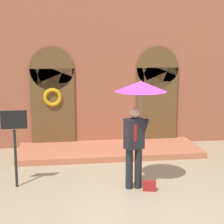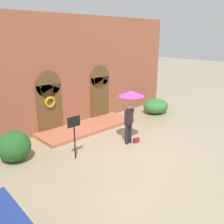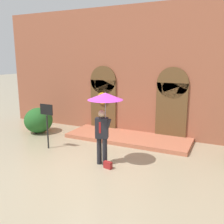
{
  "view_description": "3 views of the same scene",
  "coord_description": "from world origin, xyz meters",
  "px_view_note": "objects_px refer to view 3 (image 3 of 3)",
  "views": [
    {
      "loc": [
        -1.37,
        -7.31,
        3.15
      ],
      "look_at": [
        -0.12,
        1.63,
        1.48
      ],
      "focal_mm": 60.0,
      "sensor_mm": 36.0,
      "label": 1
    },
    {
      "loc": [
        -7.39,
        -6.57,
        4.59
      ],
      "look_at": [
        0.18,
        1.41,
        1.22
      ],
      "focal_mm": 40.0,
      "sensor_mm": 36.0,
      "label": 2
    },
    {
      "loc": [
        3.73,
        -6.38,
        3.39
      ],
      "look_at": [
        -0.07,
        1.64,
        1.47
      ],
      "focal_mm": 40.0,
      "sensor_mm": 36.0,
      "label": 3
    }
  ],
  "objects_px": {
    "person_with_umbrella": "(104,107)",
    "handbag": "(108,165)",
    "sign_post": "(47,119)",
    "shrub_left": "(39,120)"
  },
  "relations": [
    {
      "from": "person_with_umbrella",
      "to": "handbag",
      "type": "relative_size",
      "value": 8.44
    },
    {
      "from": "person_with_umbrella",
      "to": "handbag",
      "type": "xyz_separation_m",
      "value": [
        0.21,
        -0.2,
        -1.8
      ]
    },
    {
      "from": "sign_post",
      "to": "shrub_left",
      "type": "distance_m",
      "value": 2.38
    },
    {
      "from": "handbag",
      "to": "sign_post",
      "type": "bearing_deg",
      "value": 179.59
    },
    {
      "from": "person_with_umbrella",
      "to": "handbag",
      "type": "distance_m",
      "value": 1.83
    },
    {
      "from": "handbag",
      "to": "sign_post",
      "type": "distance_m",
      "value": 3.12
    },
    {
      "from": "sign_post",
      "to": "shrub_left",
      "type": "xyz_separation_m",
      "value": [
        -1.76,
        1.49,
        -0.58
      ]
    },
    {
      "from": "handbag",
      "to": "sign_post",
      "type": "xyz_separation_m",
      "value": [
        -2.86,
        0.64,
        1.05
      ]
    },
    {
      "from": "shrub_left",
      "to": "handbag",
      "type": "bearing_deg",
      "value": -24.64
    },
    {
      "from": "person_with_umbrella",
      "to": "shrub_left",
      "type": "distance_m",
      "value": 5.0
    }
  ]
}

